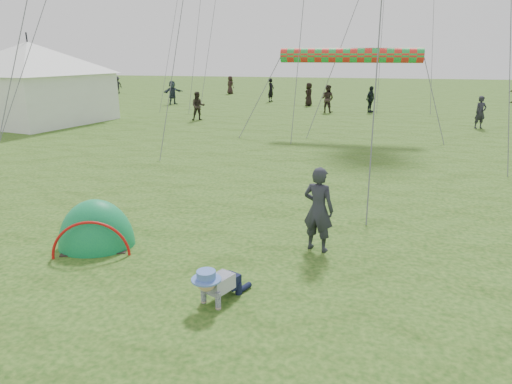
% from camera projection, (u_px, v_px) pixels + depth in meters
% --- Properties ---
extents(ground, '(140.00, 140.00, 0.00)m').
position_uv_depth(ground, '(145.00, 311.00, 6.65)').
color(ground, '#183F10').
extents(crawling_toddler, '(0.83, 0.96, 0.61)m').
position_uv_depth(crawling_toddler, '(217.00, 283.00, 6.82)').
color(crawling_toddler, black).
rests_on(crawling_toddler, ground).
extents(popup_tent, '(1.78, 1.63, 1.87)m').
position_uv_depth(popup_tent, '(98.00, 246.00, 8.93)').
color(popup_tent, '#0F744D').
rests_on(popup_tent, ground).
extents(standing_adult, '(0.69, 0.55, 1.63)m').
position_uv_depth(standing_adult, '(318.00, 209.00, 8.52)').
color(standing_adult, '#262831').
rests_on(standing_adult, ground).
extents(event_marquee, '(7.73, 7.73, 4.53)m').
position_uv_depth(event_marquee, '(32.00, 80.00, 24.46)').
color(event_marquee, white).
rests_on(event_marquee, ground).
extents(crowd_person_0, '(0.58, 0.74, 1.80)m').
position_uv_depth(crowd_person_0, '(271.00, 90.00, 35.68)').
color(crowd_person_0, black).
rests_on(crowd_person_0, ground).
extents(crowd_person_1, '(0.94, 0.84, 1.58)m').
position_uv_depth(crowd_person_1, '(198.00, 106.00, 25.60)').
color(crowd_person_1, '#2B241F').
rests_on(crowd_person_1, ground).
extents(crowd_person_4, '(0.96, 0.85, 1.64)m').
position_uv_depth(crowd_person_4, '(230.00, 85.00, 42.69)').
color(crowd_person_4, black).
rests_on(crowd_person_4, ground).
extents(crowd_person_5, '(1.34, 1.60, 1.73)m').
position_uv_depth(crowd_person_5, '(173.00, 93.00, 33.79)').
color(crowd_person_5, '#27303C').
rests_on(crowd_person_5, ground).
extents(crowd_person_6, '(0.67, 0.53, 1.61)m').
position_uv_depth(crowd_person_6, '(78.00, 90.00, 36.66)').
color(crowd_person_6, black).
rests_on(crowd_person_6, ground).
extents(crowd_person_8, '(0.82, 1.05, 1.66)m').
position_uv_depth(crowd_person_8, '(370.00, 99.00, 29.09)').
color(crowd_person_8, black).
rests_on(crowd_person_8, ground).
extents(crowd_person_9, '(0.91, 1.18, 1.60)m').
position_uv_depth(crowd_person_9, '(117.00, 85.00, 42.91)').
color(crowd_person_9, black).
rests_on(crowd_person_9, ground).
extents(crowd_person_10, '(0.66, 0.88, 1.64)m').
position_uv_depth(crowd_person_10, '(309.00, 94.00, 32.84)').
color(crowd_person_10, black).
rests_on(crowd_person_10, ground).
extents(crowd_person_12, '(0.69, 0.59, 1.61)m').
position_uv_depth(crowd_person_12, '(480.00, 112.00, 22.80)').
color(crowd_person_12, '#23232D').
rests_on(crowd_person_12, ground).
extents(crowd_person_13, '(1.02, 0.91, 1.73)m').
position_uv_depth(crowd_person_13, '(327.00, 99.00, 29.04)').
color(crowd_person_13, '#2F2420').
rests_on(crowd_person_13, ground).
extents(rainbow_tube_kite, '(6.16, 0.64, 0.64)m').
position_uv_depth(rainbow_tube_kite, '(350.00, 55.00, 20.10)').
color(rainbow_tube_kite, red).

